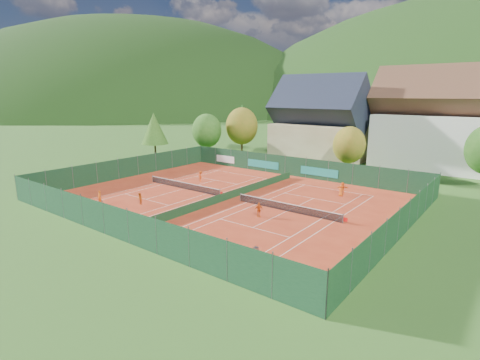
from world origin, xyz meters
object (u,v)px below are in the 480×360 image
at_px(player_right_near, 259,210).
at_px(player_right_far_b, 342,188).
at_px(ball_hopper, 256,249).
at_px(hotel_block_a, 440,125).
at_px(player_left_mid, 140,199).
at_px(player_right_far_a, 341,191).
at_px(player_left_far, 201,176).
at_px(chalet, 319,126).
at_px(player_left_near, 100,197).

xyz_separation_m(player_right_near, player_right_far_b, (3.34, 13.87, -0.00)).
relative_size(ball_hopper, player_right_near, 0.51).
bearing_deg(player_right_far_b, hotel_block_a, -132.98).
xyz_separation_m(player_left_mid, player_right_far_a, (17.03, 17.58, 0.02)).
bearing_deg(player_left_far, player_right_far_b, -143.79).
bearing_deg(player_right_far_b, player_left_far, -12.41).
xyz_separation_m(chalet, player_left_far, (-6.18, -25.48, -5.85)).
bearing_deg(ball_hopper, player_right_far_b, 94.99).
distance_m(player_left_mid, player_right_near, 14.24).
relative_size(player_right_near, player_right_far_b, 1.00).
height_order(chalet, player_right_far_b, chalet).
relative_size(player_left_near, player_right_far_a, 1.07).
height_order(hotel_block_a, player_left_far, hotel_block_a).
relative_size(chalet, player_right_near, 10.38).
relative_size(chalet, ball_hopper, 20.25).
distance_m(ball_hopper, player_right_near, 9.52).
bearing_deg(player_left_mid, player_right_near, 44.16).
bearing_deg(chalet, player_left_far, -103.63).
height_order(chalet, player_left_mid, chalet).
relative_size(chalet, player_right_far_b, 10.40).
xyz_separation_m(hotel_block_a, ball_hopper, (-4.14, -47.35, -6.83)).
distance_m(chalet, player_left_mid, 38.81).
distance_m(chalet, ball_hopper, 44.36).
bearing_deg(player_right_near, player_right_far_a, 19.82).
bearing_deg(player_left_mid, ball_hopper, 14.96).
relative_size(ball_hopper, player_left_near, 0.52).
distance_m(ball_hopper, player_left_near, 22.74).
relative_size(player_left_mid, player_right_far_b, 0.90).
height_order(hotel_block_a, ball_hopper, hotel_block_a).
bearing_deg(player_left_far, player_left_mid, 119.55).
height_order(ball_hopper, player_left_mid, player_left_mid).
xyz_separation_m(ball_hopper, player_right_far_a, (-1.64, 20.76, 0.17)).
height_order(player_left_mid, player_right_far_a, player_right_far_a).
height_order(player_left_near, player_left_mid, player_left_near).
xyz_separation_m(player_left_far, player_right_far_b, (19.14, 5.94, 0.00)).
height_order(ball_hopper, player_right_near, player_right_near).
distance_m(player_left_far, player_right_far_b, 20.04).
distance_m(ball_hopper, player_left_far, 26.35).
bearing_deg(chalet, player_right_far_b, -56.45).
bearing_deg(player_left_near, chalet, 73.41).
height_order(player_left_near, player_left_far, player_left_far).
xyz_separation_m(ball_hopper, player_left_mid, (-18.67, 3.18, 0.14)).
distance_m(player_right_near, player_right_far_a, 13.32).
height_order(chalet, ball_hopper, chalet).
relative_size(hotel_block_a, ball_hopper, 27.00).
height_order(chalet, player_right_near, chalet).
relative_size(hotel_block_a, player_right_near, 13.84).
bearing_deg(chalet, player_right_far_a, -57.28).
bearing_deg(hotel_block_a, chalet, -162.47).
height_order(player_left_far, player_right_near, player_right_near).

